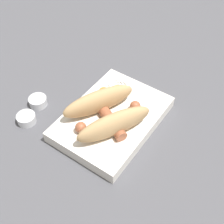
{
  "coord_description": "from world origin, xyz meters",
  "views": [
    {
      "loc": [
        0.41,
        0.28,
        0.6
      ],
      "look_at": [
        0.0,
        0.0,
        0.04
      ],
      "focal_mm": 50.0,
      "sensor_mm": 36.0,
      "label": 1
    }
  ],
  "objects_px": {
    "condiment_cup_far": "(27,119)",
    "bread_roll": "(106,112)",
    "condiment_cup_near": "(38,102)",
    "sausage": "(109,117)",
    "food_tray": "(112,119)"
  },
  "relations": [
    {
      "from": "condiment_cup_far",
      "to": "bread_roll",
      "type": "bearing_deg",
      "value": 118.07
    },
    {
      "from": "condiment_cup_near",
      "to": "sausage",
      "type": "bearing_deg",
      "value": 101.39
    },
    {
      "from": "bread_roll",
      "to": "condiment_cup_near",
      "type": "height_order",
      "value": "bread_roll"
    },
    {
      "from": "condiment_cup_near",
      "to": "condiment_cup_far",
      "type": "bearing_deg",
      "value": 16.73
    },
    {
      "from": "sausage",
      "to": "condiment_cup_near",
      "type": "distance_m",
      "value": 0.21
    },
    {
      "from": "food_tray",
      "to": "sausage",
      "type": "distance_m",
      "value": 0.03
    },
    {
      "from": "bread_roll",
      "to": "food_tray",
      "type": "bearing_deg",
      "value": -179.92
    },
    {
      "from": "food_tray",
      "to": "condiment_cup_near",
      "type": "xyz_separation_m",
      "value": [
        0.06,
        -0.2,
        -0.01
      ]
    },
    {
      "from": "food_tray",
      "to": "sausage",
      "type": "relative_size",
      "value": 1.8
    },
    {
      "from": "condiment_cup_near",
      "to": "bread_roll",
      "type": "bearing_deg",
      "value": 100.14
    },
    {
      "from": "food_tray",
      "to": "condiment_cup_near",
      "type": "distance_m",
      "value": 0.2
    },
    {
      "from": "bread_roll",
      "to": "condiment_cup_near",
      "type": "xyz_separation_m",
      "value": [
        0.03,
        -0.2,
        -0.05
      ]
    },
    {
      "from": "sausage",
      "to": "bread_roll",
      "type": "bearing_deg",
      "value": -35.5
    },
    {
      "from": "condiment_cup_far",
      "to": "sausage",
      "type": "bearing_deg",
      "value": 118.85
    },
    {
      "from": "food_tray",
      "to": "condiment_cup_near",
      "type": "height_order",
      "value": "food_tray"
    }
  ]
}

